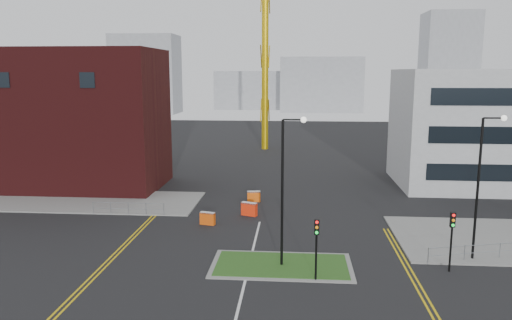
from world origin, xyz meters
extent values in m
cube|color=slate|center=(-20.00, 22.00, 0.06)|extent=(28.00, 8.00, 0.12)
cube|color=slate|center=(2.00, 8.00, 0.04)|extent=(8.60, 4.60, 0.08)
cube|color=#1D4818|center=(2.00, 8.00, 0.06)|extent=(8.00, 4.00, 0.12)
cube|color=#441112|center=(-20.00, 28.00, 7.00)|extent=(18.00, 10.00, 14.00)
cube|color=black|center=(-24.00, 22.98, 11.00)|extent=(1.40, 0.10, 1.40)
cube|color=black|center=(-16.00, 22.98, 11.00)|extent=(1.40, 0.10, 1.40)
cylinder|color=gold|center=(-2.00, 55.00, 16.63)|extent=(1.00, 1.00, 33.27)
cylinder|color=black|center=(2.00, 8.00, 4.50)|extent=(0.16, 0.16, 9.00)
cylinder|color=black|center=(2.60, 8.00, 9.00)|extent=(1.20, 0.10, 0.10)
sphere|color=silver|center=(3.20, 8.00, 9.00)|extent=(0.36, 0.36, 0.36)
cylinder|color=black|center=(14.00, 10.00, 4.50)|extent=(0.16, 0.16, 9.00)
cylinder|color=black|center=(14.60, 10.00, 9.00)|extent=(1.20, 0.10, 0.10)
sphere|color=silver|center=(15.20, 10.00, 9.00)|extent=(0.36, 0.36, 0.36)
cylinder|color=black|center=(4.00, 6.00, 1.50)|extent=(0.12, 0.12, 3.00)
cube|color=black|center=(4.00, 6.00, 3.20)|extent=(0.28, 0.22, 0.90)
sphere|color=red|center=(4.00, 5.87, 3.50)|extent=(0.18, 0.18, 0.18)
sphere|color=orange|center=(4.00, 5.87, 3.20)|extent=(0.18, 0.18, 0.18)
sphere|color=#0CCC33|center=(4.00, 5.87, 2.90)|extent=(0.18, 0.18, 0.18)
cylinder|color=black|center=(12.00, 8.00, 1.50)|extent=(0.12, 0.12, 3.00)
cube|color=black|center=(12.00, 8.00, 3.20)|extent=(0.28, 0.22, 0.90)
sphere|color=red|center=(12.00, 7.87, 3.50)|extent=(0.18, 0.18, 0.18)
sphere|color=orange|center=(12.00, 7.87, 3.20)|extent=(0.18, 0.18, 0.18)
sphere|color=#0CCC33|center=(12.00, 7.87, 2.90)|extent=(0.18, 0.18, 0.18)
cylinder|color=gray|center=(-11.00, 18.00, 1.05)|extent=(6.00, 0.04, 0.04)
cylinder|color=gray|center=(-11.00, 18.00, 0.55)|extent=(6.00, 0.04, 0.04)
cylinder|color=gray|center=(-14.00, 18.00, 0.55)|extent=(0.05, 0.05, 1.10)
cylinder|color=gray|center=(-8.00, 18.00, 0.55)|extent=(0.05, 0.05, 1.10)
cylinder|color=gray|center=(11.00, 9.00, 0.55)|extent=(0.05, 0.05, 1.10)
cube|color=silver|center=(0.00, 2.00, 0.01)|extent=(0.15, 30.00, 0.01)
cube|color=gold|center=(-9.00, 10.00, 0.01)|extent=(0.12, 24.00, 0.01)
cube|color=gold|center=(-8.70, 10.00, 0.01)|extent=(0.12, 24.00, 0.01)
cube|color=gold|center=(9.50, 6.00, 0.01)|extent=(0.12, 20.00, 0.01)
cube|color=gold|center=(9.80, 6.00, 0.01)|extent=(0.12, 20.00, 0.01)
cube|color=gray|center=(-40.00, 120.00, 11.00)|extent=(18.00, 12.00, 22.00)
cube|color=gray|center=(10.00, 130.00, 8.00)|extent=(24.00, 12.00, 16.00)
cube|color=gray|center=(45.00, 125.00, 14.00)|extent=(14.00, 12.00, 28.00)
cube|color=gray|center=(-8.00, 140.00, 6.00)|extent=(30.00, 12.00, 12.00)
cube|color=#FF5F0E|center=(-1.00, 23.19, 0.49)|extent=(1.23, 0.58, 0.99)
cube|color=silver|center=(-1.00, 23.19, 0.94)|extent=(1.23, 0.58, 0.12)
cube|color=#E5500C|center=(-4.00, 16.00, 0.49)|extent=(1.24, 0.67, 0.98)
cube|color=silver|center=(-4.00, 16.00, 0.93)|extent=(1.24, 0.67, 0.12)
cube|color=#FF2F0E|center=(-1.00, 18.74, 0.55)|extent=(1.38, 0.90, 1.10)
cube|color=silver|center=(-1.00, 18.74, 1.04)|extent=(1.38, 0.90, 0.13)
camera|label=1|loc=(2.77, -20.96, 11.73)|focal=35.00mm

